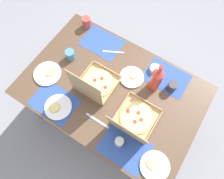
# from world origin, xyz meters

# --- Properties ---
(ground_plane) EXTENTS (6.00, 6.00, 0.00)m
(ground_plane) POSITION_xyz_m (0.00, 0.00, 0.00)
(ground_plane) COLOR gray
(dining_table) EXTENTS (1.47, 0.99, 0.76)m
(dining_table) POSITION_xyz_m (0.00, 0.00, 0.65)
(dining_table) COLOR #3F3328
(dining_table) RESTS_ON ground_plane
(placemat_near_left) EXTENTS (0.36, 0.26, 0.00)m
(placemat_near_left) POSITION_xyz_m (-0.33, -0.34, 0.76)
(placemat_near_left) COLOR #2D4C9E
(placemat_near_left) RESTS_ON dining_table
(placemat_near_right) EXTENTS (0.36, 0.26, 0.00)m
(placemat_near_right) POSITION_xyz_m (0.33, -0.34, 0.76)
(placemat_near_right) COLOR #2D4C9E
(placemat_near_right) RESTS_ON dining_table
(placemat_far_left) EXTENTS (0.36, 0.26, 0.00)m
(placemat_far_left) POSITION_xyz_m (-0.33, 0.34, 0.76)
(placemat_far_left) COLOR #2D4C9E
(placemat_far_left) RESTS_ON dining_table
(placemat_far_right) EXTENTS (0.36, 0.26, 0.00)m
(placemat_far_right) POSITION_xyz_m (0.33, 0.34, 0.76)
(placemat_far_right) COLOR #2D4C9E
(placemat_far_right) RESTS_ON dining_table
(pizza_box_center) EXTENTS (0.29, 0.30, 0.33)m
(pizza_box_center) POSITION_xyz_m (0.13, 0.05, 0.81)
(pizza_box_center) COLOR tan
(pizza_box_center) RESTS_ON dining_table
(pizza_box_edge_far) EXTENTS (0.30, 0.35, 0.33)m
(pizza_box_edge_far) POSITION_xyz_m (-0.29, 0.14, 0.81)
(pizza_box_edge_far) COLOR tan
(pizza_box_edge_far) RESTS_ON dining_table
(plate_middle) EXTENTS (0.22, 0.22, 0.03)m
(plate_middle) POSITION_xyz_m (0.28, 0.36, 0.77)
(plate_middle) COLOR white
(plate_middle) RESTS_ON dining_table
(plate_near_right) EXTENTS (0.23, 0.23, 0.03)m
(plate_near_right) POSITION_xyz_m (0.54, 0.17, 0.77)
(plate_near_right) COLOR white
(plate_near_right) RESTS_ON dining_table
(plate_far_left) EXTENTS (0.21, 0.21, 0.03)m
(plate_far_left) POSITION_xyz_m (-0.57, 0.34, 0.77)
(plate_far_left) COLOR white
(plate_far_left) RESTS_ON dining_table
(plate_near_left) EXTENTS (0.21, 0.21, 0.03)m
(plate_near_left) POSITION_xyz_m (-0.08, -0.18, 0.77)
(plate_near_left) COLOR white
(plate_near_left) RESTS_ON dining_table
(soda_bottle) EXTENTS (0.09, 0.09, 0.32)m
(soda_bottle) POSITION_xyz_m (-0.27, -0.21, 0.89)
(soda_bottle) COLOR #B2382D
(soda_bottle) RESTS_ON dining_table
(cup_red) EXTENTS (0.06, 0.06, 0.10)m
(cup_red) POSITION_xyz_m (-0.28, 0.34, 0.81)
(cup_red) COLOR silver
(cup_red) RESTS_ON dining_table
(cup_dark) EXTENTS (0.08, 0.08, 0.09)m
(cup_dark) POSITION_xyz_m (-0.40, -0.27, 0.80)
(cup_dark) COLOR #333338
(cup_dark) RESTS_ON dining_table
(cup_spare) EXTENTS (0.08, 0.08, 0.09)m
(cup_spare) POSITION_xyz_m (0.47, -0.06, 0.80)
(cup_spare) COLOR teal
(cup_spare) RESTS_ON dining_table
(cup_clear_right) EXTENTS (0.08, 0.08, 0.10)m
(cup_clear_right) POSITION_xyz_m (0.55, -0.43, 0.81)
(cup_clear_right) COLOR #BF4742
(cup_clear_right) RESTS_ON dining_table
(condiment_bowl) EXTENTS (0.08, 0.08, 0.04)m
(condiment_bowl) POSITION_xyz_m (-0.21, -0.35, 0.78)
(condiment_bowl) COLOR white
(condiment_bowl) RESTS_ON dining_table
(fork_by_far_left) EXTENTS (0.18, 0.10, 0.00)m
(fork_by_far_left) POSITION_xyz_m (0.19, -0.31, 0.76)
(fork_by_far_left) COLOR #B7B7BC
(fork_by_far_left) RESTS_ON dining_table
(knife_by_near_right) EXTENTS (0.21, 0.02, 0.00)m
(knife_by_near_right) POSITION_xyz_m (-0.05, 0.28, 0.76)
(knife_by_near_right) COLOR #B7B7BC
(knife_by_near_right) RESTS_ON dining_table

